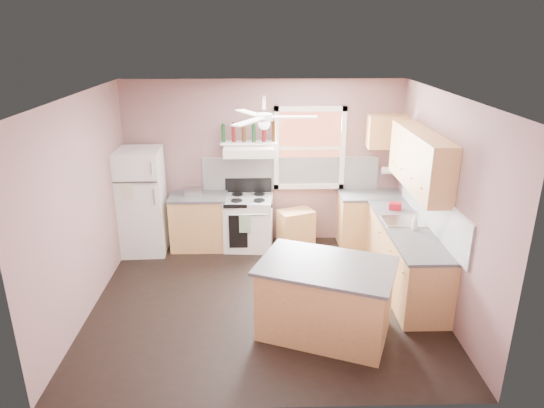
{
  "coord_description": "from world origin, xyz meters",
  "views": [
    {
      "loc": [
        -0.05,
        -5.71,
        3.43
      ],
      "look_at": [
        0.1,
        0.3,
        1.25
      ],
      "focal_mm": 32.0,
      "sensor_mm": 36.0,
      "label": 1
    }
  ],
  "objects_px": {
    "cart": "(296,229)",
    "toaster": "(193,190)",
    "stove": "(249,223)",
    "island": "(325,300)",
    "refrigerator": "(141,202)"
  },
  "relations": [
    {
      "from": "cart",
      "to": "refrigerator",
      "type": "bearing_deg",
      "value": 162.07
    },
    {
      "from": "toaster",
      "to": "island",
      "type": "relative_size",
      "value": 0.19
    },
    {
      "from": "cart",
      "to": "island",
      "type": "bearing_deg",
      "value": -108.41
    },
    {
      "from": "refrigerator",
      "to": "toaster",
      "type": "relative_size",
      "value": 6.05
    },
    {
      "from": "stove",
      "to": "cart",
      "type": "xyz_separation_m",
      "value": [
        0.78,
        0.08,
        -0.15
      ]
    },
    {
      "from": "toaster",
      "to": "stove",
      "type": "height_order",
      "value": "toaster"
    },
    {
      "from": "stove",
      "to": "island",
      "type": "distance_m",
      "value": 2.62
    },
    {
      "from": "toaster",
      "to": "island",
      "type": "bearing_deg",
      "value": -60.91
    },
    {
      "from": "refrigerator",
      "to": "island",
      "type": "height_order",
      "value": "refrigerator"
    },
    {
      "from": "toaster",
      "to": "island",
      "type": "distance_m",
      "value": 3.13
    },
    {
      "from": "refrigerator",
      "to": "cart",
      "type": "height_order",
      "value": "refrigerator"
    },
    {
      "from": "stove",
      "to": "island",
      "type": "relative_size",
      "value": 0.6
    },
    {
      "from": "cart",
      "to": "toaster",
      "type": "bearing_deg",
      "value": 159.57
    },
    {
      "from": "stove",
      "to": "island",
      "type": "height_order",
      "value": "same"
    },
    {
      "from": "toaster",
      "to": "refrigerator",
      "type": "bearing_deg",
      "value": -178.23
    }
  ]
}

